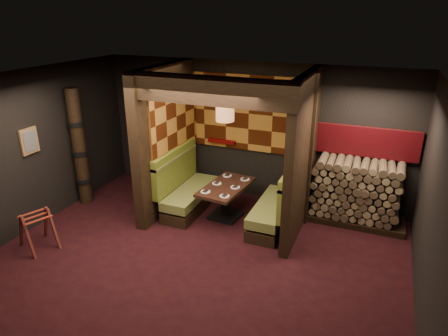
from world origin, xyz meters
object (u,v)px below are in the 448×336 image
totem_column (79,148)px  booth_bench_right (278,206)px  pendant_lamp (225,108)px  booth_bench_left (186,190)px  firewood_stack (359,193)px  luggage_rack (37,228)px  dining_table (226,197)px

totem_column → booth_bench_right: bearing=7.9°
pendant_lamp → totem_column: size_ratio=0.38×
booth_bench_left → booth_bench_right: same height
booth_bench_left → totem_column: 2.30m
booth_bench_right → totem_column: bearing=-172.1°
totem_column → firewood_stack: (5.33, 1.25, -0.57)m
booth_bench_right → luggage_rack: 4.19m
pendant_lamp → firewood_stack: size_ratio=0.53×
pendant_lamp → totem_column: (-2.96, -0.46, -0.98)m
luggage_rack → firewood_stack: (4.91, 2.93, 0.26)m
booth_bench_right → luggage_rack: size_ratio=2.06×
luggage_rack → booth_bench_left: bearing=53.3°
booth_bench_right → dining_table: bearing=-177.8°
booth_bench_left → booth_bench_right: size_ratio=1.00×
pendant_lamp → firewood_stack: 2.94m
totem_column → firewood_stack: 5.51m
booth_bench_left → luggage_rack: booth_bench_left is taller
firewood_stack → dining_table: bearing=-162.7°
luggage_rack → firewood_stack: firewood_stack is taller
dining_table → luggage_rack: 3.35m
booth_bench_left → firewood_stack: bearing=12.2°
booth_bench_left → dining_table: size_ratio=1.21×
dining_table → firewood_stack: size_ratio=0.76×
dining_table → firewood_stack: bearing=17.3°
booth_bench_right → luggage_rack: bearing=-147.9°
pendant_lamp → firewood_stack: pendant_lamp is taller
pendant_lamp → totem_column: pendant_lamp is taller
luggage_rack → totem_column: bearing=104.3°
booth_bench_right → dining_table: (-1.02, -0.04, 0.03)m
booth_bench_left → pendant_lamp: size_ratio=1.75×
firewood_stack → booth_bench_right: bearing=-152.7°
totem_column → dining_table: bearing=9.8°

